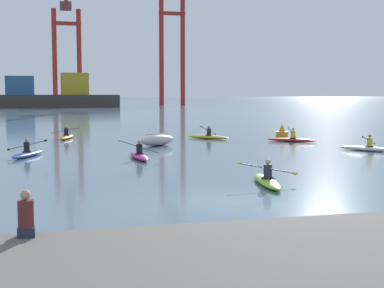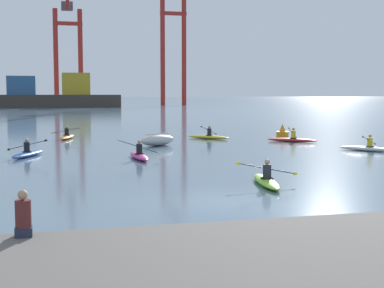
% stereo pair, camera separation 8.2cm
% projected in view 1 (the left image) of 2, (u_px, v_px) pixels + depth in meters
% --- Properties ---
extents(ground_plane, '(800.00, 800.00, 0.00)m').
position_uv_depth(ground_plane, '(228.00, 201.00, 17.01)').
color(ground_plane, slate).
extents(container_barge, '(42.14, 10.22, 7.57)m').
position_uv_depth(container_barge, '(22.00, 96.00, 121.75)').
color(container_barge, '#38332D').
rests_on(container_barge, ground).
extents(gantry_crane_west_mid, '(7.19, 16.94, 33.37)m').
position_uv_depth(gantry_crane_west_mid, '(67.00, 39.00, 137.83)').
color(gantry_crane_west_mid, maroon).
rests_on(gantry_crane_west_mid, ground).
extents(gantry_crane_east_mid, '(6.81, 17.92, 36.83)m').
position_uv_depth(gantry_crane_east_mid, '(172.00, 33.00, 141.96)').
color(gantry_crane_east_mid, maroon).
rests_on(gantry_crane_east_mid, ground).
extents(capsized_dinghy, '(2.79, 2.30, 0.76)m').
position_uv_depth(capsized_dinghy, '(157.00, 140.00, 34.71)').
color(capsized_dinghy, beige).
rests_on(capsized_dinghy, ground).
extents(channel_buoy, '(0.90, 0.90, 1.00)m').
position_uv_depth(channel_buoy, '(282.00, 133.00, 40.94)').
color(channel_buoy, orange).
rests_on(channel_buoy, ground).
extents(kayak_red, '(3.00, 2.64, 1.07)m').
position_uv_depth(kayak_red, '(292.00, 139.00, 37.35)').
color(kayak_red, red).
rests_on(kayak_red, ground).
extents(kayak_orange, '(2.20, 3.44, 0.95)m').
position_uv_depth(kayak_orange, '(67.00, 136.00, 39.82)').
color(kayak_orange, orange).
rests_on(kayak_orange, ground).
extents(kayak_yellow, '(2.73, 2.92, 1.01)m').
position_uv_depth(kayak_yellow, '(208.00, 136.00, 39.82)').
color(kayak_yellow, yellow).
rests_on(kayak_yellow, ground).
extents(kayak_white, '(2.60, 3.02, 0.96)m').
position_uv_depth(kayak_white, '(368.00, 148.00, 31.54)').
color(kayak_white, silver).
rests_on(kayak_white, ground).
extents(kayak_magenta, '(2.19, 3.42, 1.03)m').
position_uv_depth(kayak_magenta, '(139.00, 155.00, 27.84)').
color(kayak_magenta, '#C13384').
rests_on(kayak_magenta, ground).
extents(kayak_lime, '(2.24, 3.45, 0.95)m').
position_uv_depth(kayak_lime, '(267.00, 180.00, 19.93)').
color(kayak_lime, '#7ABC2D').
rests_on(kayak_lime, ground).
extents(kayak_blue, '(2.08, 3.36, 0.95)m').
position_uv_depth(kayak_blue, '(28.00, 153.00, 28.76)').
color(kayak_blue, '#2856B2').
rests_on(kayak_blue, ground).
extents(seated_onlooker, '(0.32, 0.30, 0.90)m').
position_uv_depth(seated_onlooker, '(26.00, 216.00, 10.49)').
color(seated_onlooker, '#23283D').
rests_on(seated_onlooker, stone_quay).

